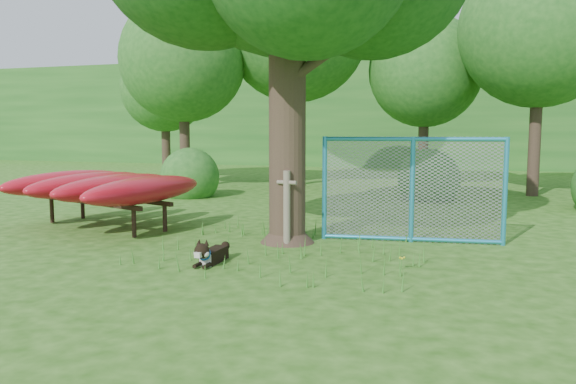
% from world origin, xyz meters
% --- Properties ---
extents(ground, '(80.00, 80.00, 0.00)m').
position_xyz_m(ground, '(0.00, 0.00, 0.00)').
color(ground, '#225310').
rests_on(ground, ground).
extents(wooden_post, '(0.37, 0.14, 1.34)m').
position_xyz_m(wooden_post, '(0.10, 1.45, 0.71)').
color(wooden_post, '#6C6051').
rests_on(wooden_post, ground).
extents(kayak_rack, '(3.90, 4.20, 1.14)m').
position_xyz_m(kayak_rack, '(-4.17, 2.17, 0.87)').
color(kayak_rack, black).
rests_on(kayak_rack, ground).
extents(husky_dog, '(0.25, 0.99, 0.44)m').
position_xyz_m(husky_dog, '(-0.62, -0.14, 0.16)').
color(husky_dog, black).
rests_on(husky_dog, ground).
extents(fence_section, '(3.28, 0.48, 3.21)m').
position_xyz_m(fence_section, '(2.14, 2.54, 0.97)').
color(fence_section, '#2995C3').
rests_on(fence_section, ground).
extents(wildflower_clump, '(0.09, 0.09, 0.20)m').
position_xyz_m(wildflower_clump, '(2.22, 0.40, 0.16)').
color(wildflower_clump, '#40832B').
rests_on(wildflower_clump, ground).
extents(bg_tree_a, '(4.40, 4.40, 6.70)m').
position_xyz_m(bg_tree_a, '(-6.50, 10.00, 4.48)').
color(bg_tree_a, '#35261D').
rests_on(bg_tree_a, ground).
extents(bg_tree_b, '(5.20, 5.20, 8.22)m').
position_xyz_m(bg_tree_b, '(-3.00, 12.00, 5.61)').
color(bg_tree_b, '#35261D').
rests_on(bg_tree_b, ground).
extents(bg_tree_c, '(4.00, 4.00, 6.12)m').
position_xyz_m(bg_tree_c, '(1.50, 13.00, 4.11)').
color(bg_tree_c, '#35261D').
rests_on(bg_tree_c, ground).
extents(bg_tree_d, '(4.80, 4.80, 7.50)m').
position_xyz_m(bg_tree_d, '(5.00, 11.00, 5.08)').
color(bg_tree_d, '#35261D').
rests_on(bg_tree_d, ground).
extents(bg_tree_f, '(3.60, 3.60, 5.55)m').
position_xyz_m(bg_tree_f, '(-9.00, 13.00, 3.73)').
color(bg_tree_f, '#35261D').
rests_on(bg_tree_f, ground).
extents(shrub_left, '(1.80, 1.80, 1.80)m').
position_xyz_m(shrub_left, '(-5.00, 7.50, 0.00)').
color(shrub_left, '#225F1F').
rests_on(shrub_left, ground).
extents(shrub_mid, '(1.80, 1.80, 1.80)m').
position_xyz_m(shrub_mid, '(2.00, 9.00, 0.00)').
color(shrub_mid, '#225F1F').
rests_on(shrub_mid, ground).
extents(wooded_hillside, '(80.00, 12.00, 6.00)m').
position_xyz_m(wooded_hillside, '(0.00, 28.00, 3.00)').
color(wooded_hillside, '#225F1F').
rests_on(wooded_hillside, ground).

